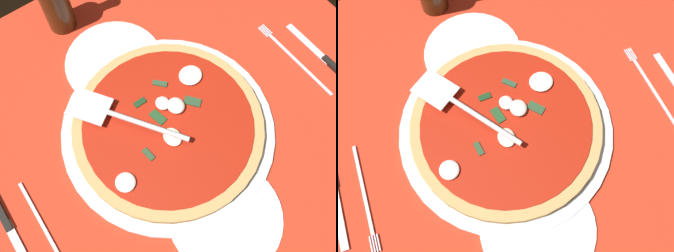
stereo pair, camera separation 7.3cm
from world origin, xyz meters
The scene contains 8 objects.
ground_plane centered at (0.00, 0.00, -0.40)cm, with size 92.47×92.47×0.80cm, color red.
pizza_pan centered at (2.75, 1.57, 0.65)cm, with size 40.90×40.90×1.31cm, color silver.
dinner_plate_left centered at (-16.58, 3.42, 0.50)cm, with size 20.33×20.33×1.00cm, color white.
dinner_plate_right centered at (21.64, 1.49, 0.50)cm, with size 20.37×20.37×1.00cm, color white.
pizza centered at (2.79, 1.53, 2.35)cm, with size 36.19×36.19×3.40cm.
pizza_server centered at (8.51, 8.12, 5.05)cm, with size 21.49×15.77×1.00cm.
place_setting_near centered at (-2.00, -31.83, 0.36)cm, with size 21.13×11.26×1.40cm.
place_setting_far centered at (1.91, 32.61, 0.36)cm, with size 22.04×11.89×1.40cm.
Camera 1 is at (-20.30, 18.75, 69.65)cm, focal length 41.45 mm.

